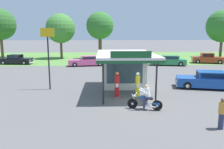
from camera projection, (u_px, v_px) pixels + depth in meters
ground_plane at (136, 103)px, 15.03m from camera, size 300.00×300.00×0.00m
grass_verge_strip at (114, 57)px, 44.52m from camera, size 120.00×24.00×0.01m
service_station_kiosk at (124, 67)px, 19.10m from camera, size 4.40×7.41×3.57m
gas_pump_nearside at (117, 86)px, 16.09m from camera, size 0.44×0.44×1.94m
gas_pump_offside at (138, 86)px, 16.15m from camera, size 0.44×0.44×1.90m
motorcycle_with_rider at (145, 99)px, 13.63m from camera, size 2.10×0.87×1.58m
featured_classic_sedan at (208, 80)px, 18.99m from camera, size 5.55×3.03×1.48m
parked_car_back_row_far_left at (168, 61)px, 32.84m from camera, size 5.53×2.71×1.47m
parked_car_back_row_centre at (87, 61)px, 32.35m from camera, size 5.65×2.50×1.46m
parked_car_second_row_spare at (16, 60)px, 34.16m from camera, size 5.13×2.30×1.47m
parked_car_back_row_left at (208, 59)px, 35.22m from camera, size 5.19×2.94×1.63m
parked_car_back_row_centre_left at (125, 59)px, 35.37m from camera, size 5.05×2.81×1.47m
bystander_chatting_near_pumps at (222, 113)px, 10.79m from camera, size 0.34×0.34×1.59m
tree_oak_far_right at (1, 25)px, 42.38m from camera, size 5.91×6.02×9.35m
tree_oak_distant_spare at (61, 29)px, 41.26m from camera, size 5.45×5.45×8.33m
tree_oak_left at (100, 26)px, 40.41m from camera, size 4.98×4.98×8.60m
tree_oak_centre at (223, 26)px, 43.18m from camera, size 6.30×6.30×9.27m
roadside_pole_sign at (48, 48)px, 18.11m from camera, size 1.10×0.12×5.09m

